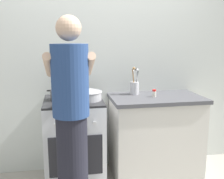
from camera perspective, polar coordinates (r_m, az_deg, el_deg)
The scene contains 8 objects.
back_wall at distance 3.08m, azimuth 1.47°, elevation 6.01°, with size 3.20×0.10×2.50m.
countertop at distance 3.02m, azimuth 9.40°, elevation -9.81°, with size 1.00×0.60×0.90m.
stove_range at distance 2.86m, azimuth -8.17°, elevation -11.07°, with size 0.60×0.62×0.90m.
pot at distance 2.73m, azimuth -11.42°, elevation -1.15°, with size 0.24×0.18×0.11m.
mixing_bowl at distance 2.69m, azimuth -5.45°, elevation -1.22°, with size 0.31×0.31×0.09m.
utensil_crock at distance 2.96m, azimuth 4.92°, elevation 0.73°, with size 0.10×0.10×0.31m.
spice_bottle at distance 2.86m, azimuth 9.17°, elevation -0.82°, with size 0.04×0.04×0.08m.
person at distance 2.20m, azimuth -8.85°, elevation -6.57°, with size 0.41×0.50×1.70m.
Camera 1 is at (-0.43, -2.50, 1.52)m, focal length 41.94 mm.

